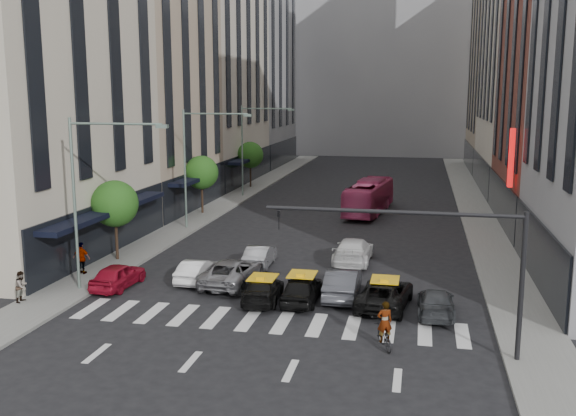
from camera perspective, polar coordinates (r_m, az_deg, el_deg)
The scene contains 33 objects.
ground at distance 28.62m, azimuth -2.34°, elevation -11.06°, with size 160.00×160.00×0.00m, color black.
sidewalk_left at distance 59.60m, azimuth -6.06°, elevation 0.20°, with size 3.00×96.00×0.15m, color slate.
sidewalk_right at distance 57.02m, azimuth 16.53°, elevation -0.63°, with size 3.00×96.00×0.15m, color slate.
building_left_a at distance 43.89m, azimuth -21.44°, elevation 14.26°, with size 8.00×18.00×28.00m, color beige.
building_left_b at distance 58.81m, azimuth -12.11°, elevation 11.57°, with size 8.00×16.00×24.00m, color tan.
building_left_c at distance 76.00m, azimuth -6.62°, elevation 15.90°, with size 8.00×20.00×36.00m, color beige.
building_left_d at distance 93.98m, azimuth -2.85°, elevation 13.02°, with size 8.00×18.00×30.00m, color gray.
building_right_b at distance 53.94m, azimuth 23.46°, elevation 12.17°, with size 8.00×18.00×26.00m, color brown.
building_right_d at distance 91.53m, azimuth 18.72°, elevation 11.95°, with size 8.00×18.00×28.00m, color tan.
building_far at distance 111.31m, azimuth 8.61°, elevation 14.02°, with size 30.00×10.00×36.00m, color gray.
tree_near at distance 40.84m, azimuth -15.14°, elevation 0.37°, with size 2.88×2.88×4.95m.
tree_mid at distance 55.42m, azimuth -7.69°, elevation 3.14°, with size 2.88×2.88×4.95m.
tree_far at distance 70.62m, azimuth -3.38°, elevation 4.72°, with size 2.88×2.88×4.95m.
streetlamp_near at distance 34.45m, azimuth -17.18°, elevation 2.29°, with size 5.38×0.25×9.00m.
streetlamp_mid at distance 48.97m, azimuth -8.14°, elevation 4.86°, with size 5.38×0.25×9.00m.
streetlamp_far at distance 64.20m, azimuth -3.28°, elevation 6.20°, with size 5.38×0.25×9.00m.
traffic_signal at distance 25.58m, azimuth 14.01°, elevation -3.46°, with size 10.10×0.20×6.00m.
liberty_sign at distance 46.46m, azimuth 19.23°, elevation 4.23°, with size 0.30×0.70×4.00m.
car_red at distance 35.88m, azimuth -14.87°, elevation -5.83°, with size 1.61×4.00×1.36m, color maroon.
car_white_front at distance 36.22m, azimuth -8.10°, elevation -5.52°, with size 1.33×3.80×1.25m, color silver.
car_silver at distance 35.35m, azimuth -4.97°, elevation -5.67°, with size 2.42×5.25×1.46m, color gray.
taxi_left at distance 32.53m, azimuth -2.25°, elevation -7.27°, with size 1.73×4.26×1.24m, color black.
taxi_center at distance 32.36m, azimuth 1.27°, elevation -7.17°, with size 1.69×4.20×1.43m, color black.
car_grey_mid at distance 33.21m, azimuth 4.89°, elevation -6.67°, with size 1.61×4.61×1.52m, color #3B3C42.
taxi_right at distance 32.01m, azimuth 8.59°, elevation -7.53°, with size 2.29×4.96×1.38m, color black.
car_grey_curb at distance 31.45m, azimuth 13.00°, elevation -8.17°, with size 1.71×4.20×1.22m, color #383B3E.
car_row2_left at distance 39.03m, azimuth -2.51°, elevation -4.23°, with size 1.39×3.97×1.31m, color #A0A1A5.
car_row2_right at distance 39.89m, azimuth 5.82°, elevation -3.78°, with size 2.16×5.32×1.54m, color white.
bus at distance 56.15m, azimuth 7.21°, elevation 0.96°, with size 2.41×10.31×2.87m, color #BE3869.
motorcycle at distance 27.22m, azimuth 8.55°, elevation -11.28°, with size 0.61×1.76×0.93m, color black.
rider at distance 26.76m, azimuth 8.63°, elevation -8.61°, with size 0.64×0.42×1.75m, color gray.
pedestrian_near at distance 34.60m, azimuth -22.59°, elevation -6.46°, with size 0.75×0.59×1.55m, color gray.
pedestrian_far at distance 38.59m, azimuth -17.86°, elevation -4.26°, with size 1.08×0.45×1.84m, color gray.
Camera 1 is at (6.55, -25.86, 10.38)m, focal length 40.00 mm.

